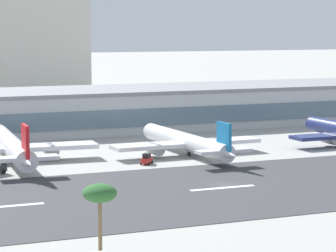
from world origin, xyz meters
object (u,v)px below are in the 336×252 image
Objects in this scene: terminal_building at (122,108)px; palm_tree_0 at (100,195)px; airliner_red_tail_gate_0 at (13,147)px; service_baggage_tug_2 at (147,159)px; airliner_blue_tail_gate_1 at (189,143)px.

terminal_building is 126.88m from palm_tree_0.
terminal_building is 4.50× the size of airliner_red_tail_gate_0.
service_baggage_tug_2 is (-13.77, -55.44, -4.45)m from terminal_building.
airliner_red_tail_gate_0 is 1.10× the size of airliner_blue_tail_gate_1.
terminal_building is 57.91m from airliner_red_tail_gate_0.
terminal_building is at bearing -156.53° from service_baggage_tug_2.
airliner_blue_tail_gate_1 is 12.14× the size of service_baggage_tug_2.
airliner_red_tail_gate_0 is at bearing -131.42° from terminal_building.
airliner_blue_tail_gate_1 reaches higher than service_baggage_tug_2.
service_baggage_tug_2 is at bearing -112.88° from airliner_red_tail_gate_0.
airliner_blue_tail_gate_1 is 13.66m from service_baggage_tug_2.
terminal_building is 49.24m from airliner_blue_tail_gate_1.
palm_tree_0 is at bearing -110.04° from terminal_building.
terminal_building is at bearing -38.12° from airliner_red_tail_gate_0.
airliner_red_tail_gate_0 reaches higher than airliner_blue_tail_gate_1.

